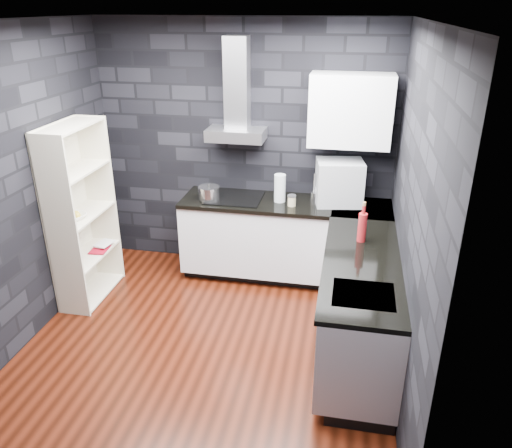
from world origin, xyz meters
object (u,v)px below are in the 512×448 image
(storage_jar, at_px, (292,201))
(bookshelf, at_px, (82,215))
(utensil_crock, at_px, (315,198))
(fruit_bowl, at_px, (74,217))
(red_bottle, at_px, (362,228))
(glass_vase, at_px, (280,188))
(appliance_garage, at_px, (339,183))
(pot, at_px, (209,194))

(storage_jar, height_order, bookshelf, bookshelf)
(utensil_crock, height_order, fruit_bowl, utensil_crock)
(red_bottle, height_order, fruit_bowl, red_bottle)
(glass_vase, distance_m, red_bottle, 1.17)
(utensil_crock, xyz_separation_m, fruit_bowl, (-2.22, -0.89, -0.02))
(bookshelf, bearing_deg, appliance_garage, 21.82)
(storage_jar, bearing_deg, red_bottle, -45.38)
(utensil_crock, relative_size, bookshelf, 0.07)
(appliance_garage, distance_m, bookshelf, 2.60)
(utensil_crock, distance_m, fruit_bowl, 2.39)
(pot, distance_m, bookshelf, 1.29)
(appliance_garage, xyz_separation_m, red_bottle, (0.24, -0.88, -0.10))
(red_bottle, distance_m, fruit_bowl, 2.70)
(pot, relative_size, glass_vase, 0.74)
(pot, bearing_deg, fruit_bowl, -146.16)
(pot, relative_size, bookshelf, 0.12)
(fruit_bowl, bearing_deg, utensil_crock, 21.81)
(fruit_bowl, bearing_deg, appliance_garage, 20.75)
(storage_jar, distance_m, bookshelf, 2.10)
(pot, relative_size, storage_jar, 2.14)
(pot, bearing_deg, appliance_garage, 7.62)
(fruit_bowl, bearing_deg, storage_jar, 21.02)
(appliance_garage, bearing_deg, storage_jar, -170.11)
(pot, height_order, glass_vase, glass_vase)
(storage_jar, bearing_deg, pot, -179.03)
(utensil_crock, bearing_deg, storage_jar, -151.57)
(pot, height_order, utensil_crock, pot)
(storage_jar, distance_m, fruit_bowl, 2.14)
(utensil_crock, relative_size, fruit_bowl, 0.57)
(bookshelf, relative_size, fruit_bowl, 8.43)
(fruit_bowl, bearing_deg, pot, 33.84)
(pot, xyz_separation_m, bookshelf, (-1.12, -0.62, -0.08))
(glass_vase, xyz_separation_m, fruit_bowl, (-1.86, -0.87, -0.11))
(appliance_garage, xyz_separation_m, bookshelf, (-2.46, -0.80, -0.22))
(pot, relative_size, fruit_bowl, 1.01)
(storage_jar, relative_size, red_bottle, 0.39)
(glass_vase, bearing_deg, storage_jar, -36.32)
(storage_jar, bearing_deg, fruit_bowl, -158.98)
(pot, relative_size, utensil_crock, 1.78)
(glass_vase, height_order, appliance_garage, appliance_garage)
(pot, height_order, bookshelf, bookshelf)
(utensil_crock, bearing_deg, glass_vase, -177.10)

